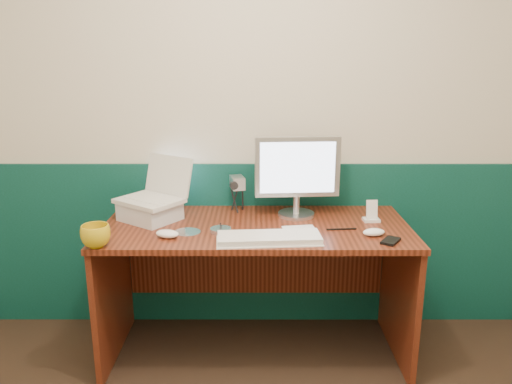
{
  "coord_description": "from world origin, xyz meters",
  "views": [
    {
      "loc": [
        0.03,
        -1.09,
        1.6
      ],
      "look_at": [
        0.03,
        1.23,
        0.97
      ],
      "focal_mm": 35.0,
      "sensor_mm": 36.0,
      "label": 1
    }
  ],
  "objects_px": {
    "laptop": "(148,178)",
    "mug": "(96,236)",
    "desk": "(256,290)",
    "keyboard": "(269,239)",
    "monitor": "(297,176)",
    "camcorder": "(237,194)"
  },
  "relations": [
    {
      "from": "desk",
      "to": "mug",
      "type": "distance_m",
      "value": 0.91
    },
    {
      "from": "laptop",
      "to": "desk",
      "type": "bearing_deg",
      "value": 27.1
    },
    {
      "from": "keyboard",
      "to": "mug",
      "type": "height_order",
      "value": "mug"
    },
    {
      "from": "desk",
      "to": "laptop",
      "type": "relative_size",
      "value": 4.98
    },
    {
      "from": "mug",
      "to": "laptop",
      "type": "bearing_deg",
      "value": 66.95
    },
    {
      "from": "desk",
      "to": "camcorder",
      "type": "xyz_separation_m",
      "value": [
        -0.11,
        0.25,
        0.47
      ]
    },
    {
      "from": "monitor",
      "to": "mug",
      "type": "bearing_deg",
      "value": -158.07
    },
    {
      "from": "laptop",
      "to": "keyboard",
      "type": "bearing_deg",
      "value": 8.3
    },
    {
      "from": "laptop",
      "to": "keyboard",
      "type": "relative_size",
      "value": 0.66
    },
    {
      "from": "monitor",
      "to": "camcorder",
      "type": "height_order",
      "value": "monitor"
    },
    {
      "from": "monitor",
      "to": "keyboard",
      "type": "xyz_separation_m",
      "value": [
        -0.16,
        -0.4,
        -0.21
      ]
    },
    {
      "from": "desk",
      "to": "laptop",
      "type": "height_order",
      "value": "laptop"
    },
    {
      "from": "mug",
      "to": "camcorder",
      "type": "relative_size",
      "value": 0.69
    },
    {
      "from": "monitor",
      "to": "mug",
      "type": "relative_size",
      "value": 3.38
    },
    {
      "from": "camcorder",
      "to": "laptop",
      "type": "bearing_deg",
      "value": -175.32
    },
    {
      "from": "desk",
      "to": "mug",
      "type": "xyz_separation_m",
      "value": [
        -0.74,
        -0.31,
        0.43
      ]
    },
    {
      "from": "mug",
      "to": "camcorder",
      "type": "xyz_separation_m",
      "value": [
        0.63,
        0.56,
        0.04
      ]
    },
    {
      "from": "laptop",
      "to": "mug",
      "type": "distance_m",
      "value": 0.47
    },
    {
      "from": "desk",
      "to": "keyboard",
      "type": "height_order",
      "value": "keyboard"
    },
    {
      "from": "desk",
      "to": "camcorder",
      "type": "distance_m",
      "value": 0.54
    },
    {
      "from": "keyboard",
      "to": "laptop",
      "type": "bearing_deg",
      "value": 148.62
    },
    {
      "from": "laptop",
      "to": "mug",
      "type": "xyz_separation_m",
      "value": [
        -0.17,
        -0.4,
        -0.18
      ]
    }
  ]
}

